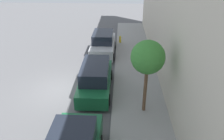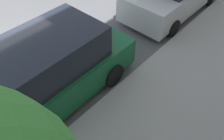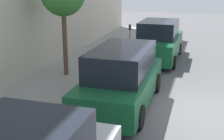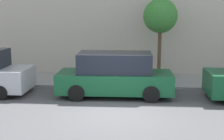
# 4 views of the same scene
# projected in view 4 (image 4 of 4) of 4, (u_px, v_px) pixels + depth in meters

# --- Properties ---
(ground_plane) EXTENTS (60.00, 60.00, 0.00)m
(ground_plane) POSITION_uv_depth(u_px,v_px,m) (113.00, 113.00, 11.27)
(ground_plane) COLOR #515154
(sidewalk) EXTENTS (3.16, 32.00, 0.15)m
(sidewalk) POSITION_uv_depth(u_px,v_px,m) (119.00, 81.00, 16.24)
(sidewalk) COLOR gray
(sidewalk) RESTS_ON ground_plane
(parked_minivan_second) EXTENTS (2.02, 4.92, 1.90)m
(parked_minivan_second) POSITION_uv_depth(u_px,v_px,m) (115.00, 75.00, 13.42)
(parked_minivan_second) COLOR #14512D
(parked_minivan_second) RESTS_ON ground_plane
(street_tree) EXTENTS (1.74, 1.74, 4.13)m
(street_tree) POSITION_uv_depth(u_px,v_px,m) (160.00, 16.00, 15.70)
(street_tree) COLOR brown
(street_tree) RESTS_ON sidewalk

